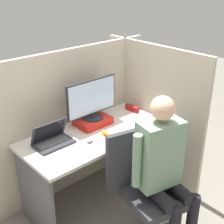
% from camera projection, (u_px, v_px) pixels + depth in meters
% --- Properties ---
extents(ground_plane, '(12.00, 12.00, 0.00)m').
position_uv_depth(ground_plane, '(119.00, 213.00, 3.02)').
color(ground_plane, slate).
extents(cubicle_panel_back, '(1.92, 0.04, 1.49)m').
position_uv_depth(cubicle_panel_back, '(73.00, 121.00, 3.18)').
color(cubicle_panel_back, '#B7AD99').
rests_on(cubicle_panel_back, ground).
extents(cubicle_panel_right, '(0.04, 1.30, 1.49)m').
position_uv_depth(cubicle_panel_right, '(152.00, 114.00, 3.34)').
color(cubicle_panel_right, '#B7AD99').
rests_on(cubicle_panel_right, ground).
extents(desk, '(1.42, 0.67, 0.76)m').
position_uv_depth(desk, '(96.00, 150.00, 3.01)').
color(desk, beige).
rests_on(desk, ground).
extents(paper_box, '(0.33, 0.25, 0.07)m').
position_uv_depth(paper_box, '(93.00, 121.00, 3.07)').
color(paper_box, red).
rests_on(paper_box, desk).
extents(monitor, '(0.57, 0.20, 0.39)m').
position_uv_depth(monitor, '(92.00, 99.00, 2.97)').
color(monitor, '#232328').
rests_on(monitor, paper_box).
extents(laptop, '(0.34, 0.21, 0.21)m').
position_uv_depth(laptop, '(52.00, 140.00, 2.72)').
color(laptop, '#2D2D33').
rests_on(laptop, desk).
extents(mouse, '(0.07, 0.05, 0.03)m').
position_uv_depth(mouse, '(90.00, 141.00, 2.75)').
color(mouse, gray).
rests_on(mouse, desk).
extents(stapler, '(0.05, 0.16, 0.06)m').
position_uv_depth(stapler, '(132.00, 108.00, 3.37)').
color(stapler, '#A31919').
rests_on(stapler, desk).
extents(carrot_toy, '(0.05, 0.16, 0.05)m').
position_uv_depth(carrot_toy, '(108.00, 135.00, 2.84)').
color(carrot_toy, orange).
rests_on(carrot_toy, desk).
extents(office_chair, '(0.56, 0.61, 0.98)m').
position_uv_depth(office_chair, '(146.00, 186.00, 2.60)').
color(office_chair, '#2D2D33').
rests_on(office_chair, ground).
extents(person, '(0.47, 0.45, 1.34)m').
position_uv_depth(person, '(164.00, 165.00, 2.42)').
color(person, black).
rests_on(person, ground).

